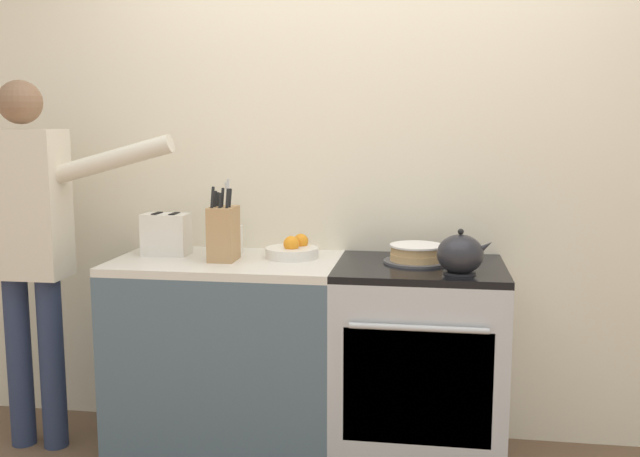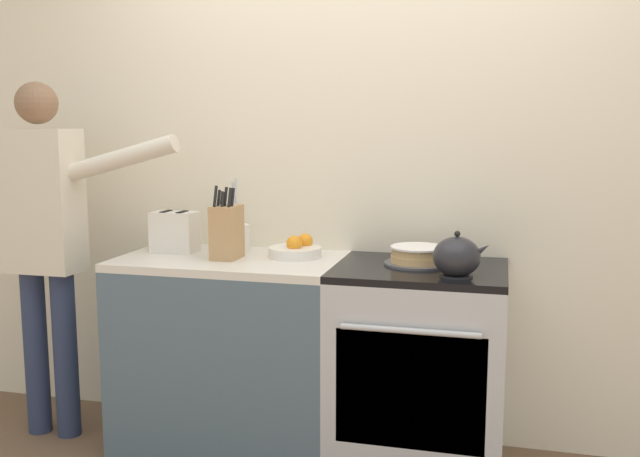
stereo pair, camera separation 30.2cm
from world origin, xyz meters
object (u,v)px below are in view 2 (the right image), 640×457
at_px(knife_block, 227,231).
at_px(toaster, 175,232).
at_px(utensil_crock, 237,236).
at_px(layer_cake, 418,256).
at_px(stove_range, 418,368).
at_px(tea_kettle, 457,257).
at_px(fruit_bowl, 296,250).
at_px(person_baker, 45,229).

relative_size(knife_block, toaster, 1.48).
xyz_separation_m(knife_block, utensil_crock, (-0.02, 0.19, -0.05)).
xyz_separation_m(layer_cake, toaster, (-1.13, 0.02, 0.06)).
distance_m(stove_range, knife_block, 1.02).
bearing_deg(toaster, layer_cake, -1.04).
distance_m(tea_kettle, fruit_bowl, 0.77).
distance_m(stove_range, fruit_bowl, 0.74).
xyz_separation_m(stove_range, utensil_crock, (-0.87, 0.17, 0.51)).
height_order(stove_range, toaster, toaster).
relative_size(layer_cake, knife_block, 0.87).
bearing_deg(person_baker, knife_block, 7.96).
bearing_deg(stove_range, toaster, 176.66).
bearing_deg(person_baker, fruit_bowl, 12.47).
distance_m(layer_cake, toaster, 1.13).
height_order(tea_kettle, utensil_crock, utensil_crock).
height_order(fruit_bowl, person_baker, person_baker).
bearing_deg(tea_kettle, person_baker, 178.21).
distance_m(layer_cake, fruit_bowl, 0.55).
xyz_separation_m(layer_cake, knife_block, (-0.83, -0.07, 0.08)).
bearing_deg(utensil_crock, knife_block, -82.72).
bearing_deg(stove_range, layer_cake, 110.13).
relative_size(fruit_bowl, person_baker, 0.14).
bearing_deg(fruit_bowl, person_baker, -171.01).
height_order(knife_block, toaster, knife_block).
xyz_separation_m(stove_range, person_baker, (-1.72, -0.09, 0.55)).
bearing_deg(layer_cake, tea_kettle, -48.51).
xyz_separation_m(layer_cake, fruit_bowl, (-0.55, 0.04, -0.01)).
bearing_deg(knife_block, tea_kettle, -7.15).
bearing_deg(toaster, utensil_crock, 20.48).
bearing_deg(fruit_bowl, toaster, -177.93).
relative_size(stove_range, person_baker, 0.53).
height_order(stove_range, layer_cake, layer_cake).
xyz_separation_m(utensil_crock, person_baker, (-0.84, -0.26, 0.04)).
relative_size(tea_kettle, toaster, 1.03).
distance_m(knife_block, fruit_bowl, 0.32).
relative_size(utensil_crock, person_baker, 0.20).
xyz_separation_m(tea_kettle, fruit_bowl, (-0.72, 0.24, -0.05)).
bearing_deg(tea_kettle, knife_block, 172.85).
bearing_deg(fruit_bowl, utensil_crock, 165.42).
xyz_separation_m(utensil_crock, fruit_bowl, (0.31, -0.08, -0.04)).
bearing_deg(layer_cake, utensil_crock, 171.92).
bearing_deg(knife_block, utensil_crock, 97.28).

